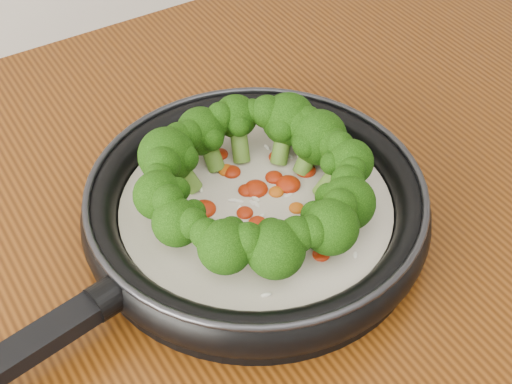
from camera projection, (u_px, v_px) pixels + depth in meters
skillet at (255, 202)px, 0.72m from camera, size 0.53×0.38×0.10m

